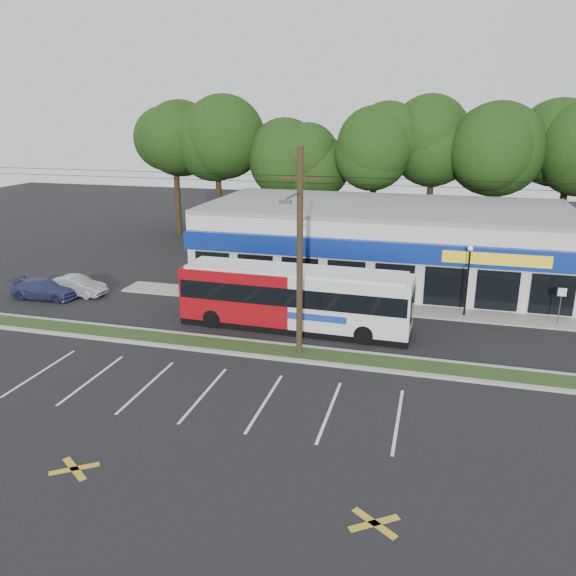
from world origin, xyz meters
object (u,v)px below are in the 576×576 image
(car_blue, at_px, (44,289))
(car_dark, at_px, (348,296))
(pedestrian_a, at_px, (316,299))
(lamp_post, at_px, (468,273))
(metrobus, at_px, (295,297))
(sign_post, at_px, (561,300))
(car_silver, at_px, (77,286))
(pedestrian_b, at_px, (379,312))
(utility_pole, at_px, (296,248))

(car_blue, bearing_deg, car_dark, -82.85)
(car_dark, height_order, pedestrian_a, pedestrian_a)
(lamp_post, height_order, metrobus, lamp_post)
(sign_post, distance_m, car_blue, 31.12)
(lamp_post, bearing_deg, car_silver, -174.48)
(car_blue, xyz_separation_m, pedestrian_b, (21.29, 0.63, 0.21))
(lamp_post, height_order, pedestrian_b, lamp_post)
(car_dark, height_order, car_blue, car_dark)
(car_silver, distance_m, pedestrian_a, 15.82)
(metrobus, relative_size, car_dark, 2.81)
(utility_pole, height_order, car_blue, utility_pole)
(lamp_post, bearing_deg, sign_post, -2.58)
(car_blue, distance_m, pedestrian_b, 21.31)
(lamp_post, bearing_deg, utility_pole, -136.05)
(car_dark, distance_m, car_silver, 17.60)
(lamp_post, height_order, pedestrian_a, lamp_post)
(pedestrian_a, bearing_deg, sign_post, 169.17)
(car_silver, relative_size, pedestrian_a, 2.33)
(lamp_post, bearing_deg, car_blue, -172.46)
(sign_post, bearing_deg, car_blue, -174.08)
(utility_pole, distance_m, car_silver, 17.73)
(metrobus, distance_m, car_dark, 4.72)
(utility_pole, height_order, metrobus, utility_pole)
(car_blue, bearing_deg, sign_post, -86.25)
(sign_post, xyz_separation_m, car_blue, (-30.94, -3.21, -0.93))
(car_silver, relative_size, car_blue, 0.91)
(lamp_post, relative_size, sign_post, 1.91)
(utility_pole, distance_m, lamp_post, 11.67)
(metrobus, bearing_deg, utility_pole, -73.48)
(lamp_post, relative_size, car_dark, 0.94)
(utility_pole, xyz_separation_m, pedestrian_b, (3.52, 5.07, -4.58))
(metrobus, bearing_deg, pedestrian_a, 79.36)
(utility_pole, bearing_deg, sign_post, 30.15)
(utility_pole, xyz_separation_m, lamp_post, (8.17, 7.87, -2.74))
(sign_post, distance_m, metrobus, 14.71)
(car_blue, bearing_deg, car_silver, -58.31)
(lamp_post, xyz_separation_m, pedestrian_a, (-8.53, -1.47, -1.84))
(pedestrian_b, bearing_deg, car_silver, 3.78)
(pedestrian_b, bearing_deg, sign_post, -159.96)
(utility_pole, xyz_separation_m, metrobus, (-0.97, 3.57, -3.61))
(sign_post, xyz_separation_m, pedestrian_b, (-9.64, -2.57, -0.72))
(sign_post, distance_m, car_dark, 11.87)
(sign_post, height_order, car_silver, sign_post)
(car_silver, distance_m, car_blue, 1.95)
(lamp_post, distance_m, car_dark, 7.11)
(sign_post, distance_m, car_silver, 29.42)
(sign_post, bearing_deg, car_silver, -175.85)
(pedestrian_a, distance_m, pedestrian_b, 4.11)
(metrobus, distance_m, pedestrian_a, 3.05)
(lamp_post, distance_m, pedestrian_b, 5.73)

